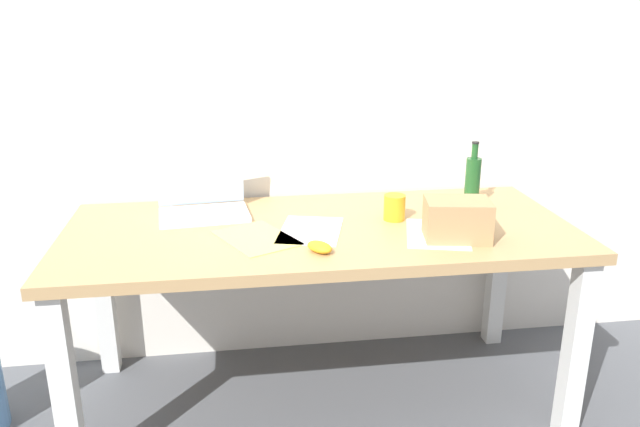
# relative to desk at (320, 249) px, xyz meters

# --- Properties ---
(ground_plane) EXTENTS (8.00, 8.00, 0.00)m
(ground_plane) POSITION_rel_desk_xyz_m (0.00, 0.00, -0.64)
(ground_plane) COLOR #515459
(back_wall) EXTENTS (5.20, 0.08, 2.60)m
(back_wall) POSITION_rel_desk_xyz_m (0.00, 0.46, 0.66)
(back_wall) COLOR silver
(back_wall) RESTS_ON ground
(desk) EXTENTS (1.83, 0.79, 0.73)m
(desk) POSITION_rel_desk_xyz_m (0.00, 0.00, 0.00)
(desk) COLOR tan
(desk) RESTS_ON ground
(laptop_left) EXTENTS (0.35, 0.27, 0.23)m
(laptop_left) POSITION_rel_desk_xyz_m (-0.42, 0.21, 0.14)
(laptop_left) COLOR silver
(laptop_left) RESTS_ON desk
(beer_bottle) EXTENTS (0.06, 0.06, 0.26)m
(beer_bottle) POSITION_rel_desk_xyz_m (0.63, 0.17, 0.19)
(beer_bottle) COLOR #1E5123
(beer_bottle) RESTS_ON desk
(computer_mouse) EXTENTS (0.11, 0.12, 0.03)m
(computer_mouse) POSITION_rel_desk_xyz_m (-0.04, -0.24, 0.11)
(computer_mouse) COLOR gold
(computer_mouse) RESTS_ON desk
(cardboard_box) EXTENTS (0.24, 0.19, 0.14)m
(cardboard_box) POSITION_rel_desk_xyz_m (0.44, -0.19, 0.16)
(cardboard_box) COLOR tan
(cardboard_box) RESTS_ON desk
(coffee_mug) EXTENTS (0.08, 0.08, 0.09)m
(coffee_mug) POSITION_rel_desk_xyz_m (0.29, 0.04, 0.14)
(coffee_mug) COLOR gold
(coffee_mug) RESTS_ON desk
(paper_sheet_center) EXTENTS (0.28, 0.34, 0.00)m
(paper_sheet_center) POSITION_rel_desk_xyz_m (-0.04, -0.04, 0.09)
(paper_sheet_center) COLOR white
(paper_sheet_center) RESTS_ON desk
(paper_yellow_folder) EXTENTS (0.32, 0.36, 0.00)m
(paper_yellow_folder) POSITION_rel_desk_xyz_m (-0.23, -0.09, 0.09)
(paper_yellow_folder) COLOR #F4E06B
(paper_yellow_folder) RESTS_ON desk
(paper_sheet_front_right) EXTENTS (0.28, 0.34, 0.00)m
(paper_sheet_front_right) POSITION_rel_desk_xyz_m (0.40, -0.14, 0.09)
(paper_sheet_front_right) COLOR white
(paper_sheet_front_right) RESTS_ON desk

